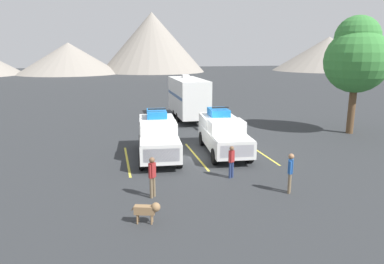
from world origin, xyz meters
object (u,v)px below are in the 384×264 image
pickup_truck_a (158,136)px  person_b (152,174)px  camper_trailer_a (188,97)px  dog (149,209)px  person_a (231,160)px  pickup_truck_b (223,133)px  person_c (290,170)px

pickup_truck_a → person_b: 5.88m
pickup_truck_a → camper_trailer_a: bearing=68.6°
camper_trailer_a → dog: (-5.57, -18.50, -1.52)m
person_a → pickup_truck_b: bearing=77.1°
pickup_truck_a → pickup_truck_b: pickup_truck_a is taller
dog → person_a: bearing=40.1°
pickup_truck_a → person_a: size_ratio=3.82×
pickup_truck_a → person_c: pickup_truck_a is taller
person_c → person_a: bearing=128.3°
pickup_truck_b → person_b: 7.57m
pickup_truck_b → person_a: bearing=-102.9°
camper_trailer_a → person_a: size_ratio=5.28×
pickup_truck_a → dog: (-1.45, -8.00, -0.69)m
camper_trailer_a → person_c: bearing=-88.1°
pickup_truck_a → person_a: pickup_truck_a is taller
pickup_truck_b → camper_trailer_a: (0.24, 10.54, 0.86)m
person_a → person_c: size_ratio=0.90×
dog → person_c: bearing=12.4°
person_a → person_c: person_c is taller
camper_trailer_a → person_c: size_ratio=4.76×
dog → person_b: bearing=79.5°
camper_trailer_a → person_a: camper_trailer_a is taller
pickup_truck_b → dog: size_ratio=5.93×
person_b → dog: (-0.41, -2.22, -0.47)m
person_c → dog: size_ratio=1.73×
person_c → dog: bearing=-167.6°
person_b → pickup_truck_a: bearing=79.8°
camper_trailer_a → dog: size_ratio=8.25×
pickup_truck_b → pickup_truck_a: bearing=179.4°
pickup_truck_a → dog: size_ratio=5.96×
pickup_truck_b → person_c: pickup_truck_b is taller
person_a → person_b: 4.18m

